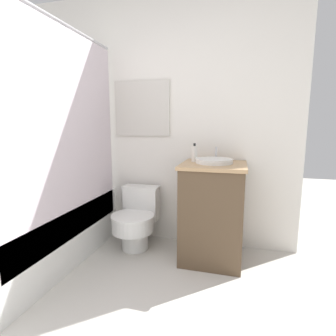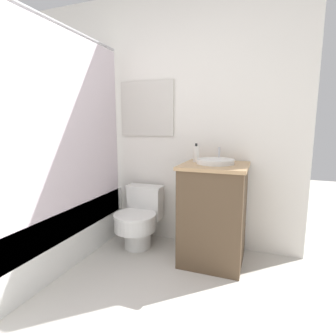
% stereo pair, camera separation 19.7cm
% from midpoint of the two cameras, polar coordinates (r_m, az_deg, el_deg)
% --- Properties ---
extents(wall_back, '(3.07, 0.07, 2.50)m').
position_cam_midpoint_polar(wall_back, '(2.79, -1.88, 10.15)').
color(wall_back, white).
rests_on(wall_back, ground_plane).
extents(shower_area, '(0.68, 1.55, 1.98)m').
position_cam_midpoint_polar(shower_area, '(2.64, -22.85, -11.54)').
color(shower_area, white).
rests_on(shower_area, ground_plane).
extents(toilet, '(0.41, 0.52, 0.59)m').
position_cam_midpoint_polar(toilet, '(2.68, -4.18, -10.97)').
color(toilet, white).
rests_on(toilet, ground_plane).
extents(vanity, '(0.56, 0.57, 0.88)m').
position_cam_midpoint_polar(vanity, '(2.40, 12.21, -9.58)').
color(vanity, brown).
rests_on(vanity, ground_plane).
extents(sink, '(0.33, 0.36, 0.13)m').
position_cam_midpoint_polar(sink, '(2.32, 12.68, 1.40)').
color(sink, white).
rests_on(sink, vanity).
extents(soap_bottle, '(0.05, 0.05, 0.17)m').
position_cam_midpoint_polar(soap_bottle, '(2.39, 8.50, 3.05)').
color(soap_bottle, silver).
rests_on(soap_bottle, vanity).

